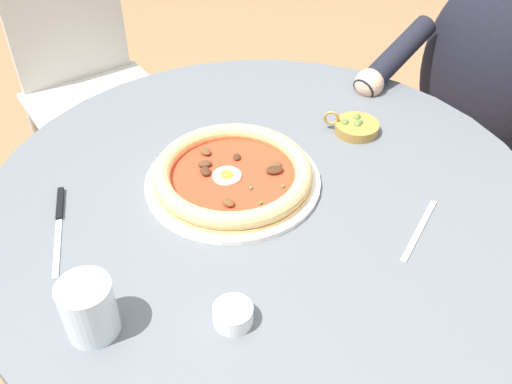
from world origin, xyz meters
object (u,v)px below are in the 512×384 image
Objects in this scene: ramekin_capers at (233,314)px; cafe_chair_diner at (492,124)px; dining_table at (263,241)px; cafe_chair_spare_near at (88,80)px; water_glass at (89,311)px; diner_person at (464,139)px; pizza_on_plate at (232,175)px; fork_utensil at (419,230)px; steak_knife at (59,217)px; olive_pan at (356,127)px.

cafe_chair_diner is (1.11, -0.24, -0.25)m from ramekin_capers.
cafe_chair_spare_near is at bearing 61.11° from dining_table.
diner_person is at bearing -18.69° from water_glass.
cafe_chair_spare_near reaches higher than pizza_on_plate.
ramekin_capers reaches higher than fork_utensil.
pizza_on_plate is at bearing -45.21° from steak_knife.
steak_knife reaches higher than fork_utensil.
cafe_chair_diner is at bearing -30.96° from steak_knife.
diner_person is at bearing -32.06° from steak_knife.
cafe_chair_spare_near is (0.45, 1.17, -0.24)m from fork_utensil.
water_glass is at bearing -127.18° from steak_knife.
water_glass is 1.17m from diner_person.
pizza_on_plate is 2.86× the size of olive_pan.
olive_pan is at bearing -37.00° from steak_knife.
dining_table is at bearing -52.36° from steak_knife.
water_glass is (-0.39, 0.09, 0.17)m from dining_table.
steak_knife is at bearing 143.00° from olive_pan.
cafe_chair_diner is (1.05, -0.63, -0.23)m from steak_knife.
steak_knife is 0.64m from fork_utensil.
water_glass is at bearing 165.71° from olive_pan.
cafe_chair_diner is (0.55, -0.25, -0.24)m from olive_pan.
diner_person reaches higher than pizza_on_plate.
water_glass is 0.11× the size of cafe_chair_spare_near.
dining_table is 6.19× the size of fork_utensil.
cafe_chair_spare_near reaches higher than fork_utensil.
steak_knife is 0.22× the size of cafe_chair_spare_near.
dining_table is 9.05× the size of olive_pan.
dining_table is 0.40m from steak_knife.
pizza_on_plate is 0.32m from ramekin_capers.
diner_person is (0.92, -0.57, -0.22)m from steak_knife.
diner_person is at bearing -26.58° from pizza_on_plate.
fork_utensil is at bearing -84.06° from pizza_on_plate.
water_glass reaches higher than pizza_on_plate.
pizza_on_plate is at bearing -120.88° from cafe_chair_spare_near.
water_glass reaches higher than olive_pan.
dining_table is 1.29× the size of cafe_chair_diner.
olive_pan reaches higher than steak_knife.
fork_utensil is at bearing -139.36° from olive_pan.
diner_person reaches higher than cafe_chair_spare_near.
olive_pan reaches higher than dining_table.
water_glass is 1.31m from cafe_chair_diner.
dining_table is 0.32m from fork_utensil.
diner_person reaches higher than fork_utensil.
pizza_on_plate is 0.99m from cafe_chair_spare_near.
pizza_on_plate is 0.95m from cafe_chair_diner.
cafe_chair_diner is at bearing -22.11° from dining_table.
water_glass and cafe_chair_diner have the same top height.
cafe_chair_diner is at bearing -25.98° from pizza_on_plate.
dining_table is at bearing -118.89° from cafe_chair_spare_near.
water_glass reaches higher than steak_knife.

